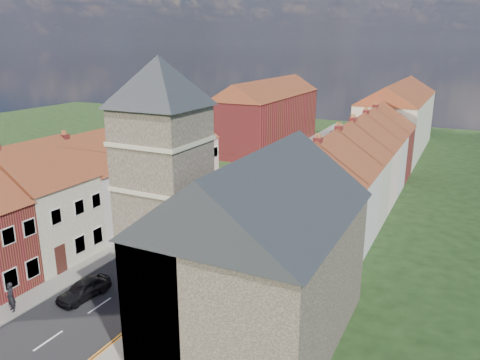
% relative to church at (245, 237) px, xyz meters
% --- Properties ---
extents(ground, '(160.00, 160.00, 0.00)m').
position_rel_church_xyz_m(ground, '(-9.36, -3.32, -5.88)').
color(ground, '#2D4C20').
rests_on(ground, ground).
extents(road, '(7.00, 90.00, 0.02)m').
position_rel_church_xyz_m(road, '(-9.36, 26.68, -5.87)').
color(road, black).
rests_on(road, ground).
extents(pavement_left, '(1.80, 90.00, 0.12)m').
position_rel_church_xyz_m(pavement_left, '(-13.76, 26.68, -5.82)').
color(pavement_left, gray).
rests_on(pavement_left, ground).
extents(pavement_right, '(1.80, 90.00, 0.12)m').
position_rel_church_xyz_m(pavement_right, '(-4.96, 26.68, -5.82)').
color(pavement_right, gray).
rests_on(pavement_right, ground).
extents(church, '(11.25, 14.25, 15.20)m').
position_rel_church_xyz_m(church, '(0.00, 0.00, 0.00)').
color(church, '#3F362C').
rests_on(church, ground).
extents(cottage_r_tudor, '(8.30, 5.20, 9.00)m').
position_rel_church_xyz_m(cottage_r_tudor, '(-0.09, 9.37, -1.41)').
color(cottage_r_tudor, beige).
rests_on(cottage_r_tudor, ground).
extents(cottage_r_white_near, '(8.30, 6.00, 9.00)m').
position_rel_church_xyz_m(cottage_r_white_near, '(-0.06, 14.77, -1.40)').
color(cottage_r_white_near, beige).
rests_on(cottage_r_white_near, ground).
extents(cottage_r_cream_mid, '(8.30, 5.20, 9.00)m').
position_rel_church_xyz_m(cottage_r_cream_mid, '(-0.06, 20.17, -1.40)').
color(cottage_r_cream_mid, beige).
rests_on(cottage_r_cream_mid, ground).
extents(cottage_r_pink, '(8.30, 6.00, 9.00)m').
position_rel_church_xyz_m(cottage_r_pink, '(-0.06, 25.57, -1.40)').
color(cottage_r_pink, '#FFE2C9').
rests_on(cottage_r_pink, ground).
extents(cottage_r_white_far, '(8.30, 5.20, 9.00)m').
position_rel_church_xyz_m(cottage_r_white_far, '(-0.06, 30.97, -1.40)').
color(cottage_r_white_far, beige).
rests_on(cottage_r_white_far, ground).
extents(cottage_r_cream_far, '(8.30, 6.00, 9.00)m').
position_rel_church_xyz_m(cottage_r_cream_far, '(-0.06, 36.37, -1.40)').
color(cottage_r_cream_far, maroon).
rests_on(cottage_r_cream_far, ground).
extents(cottage_l_cream, '(8.30, 6.30, 9.10)m').
position_rel_church_xyz_m(cottage_l_cream, '(-18.66, 2.22, -1.35)').
color(cottage_l_cream, beige).
rests_on(cottage_l_cream, ground).
extents(cottage_l_white, '(8.30, 6.90, 8.80)m').
position_rel_church_xyz_m(cottage_l_white, '(-18.66, 8.62, -1.51)').
color(cottage_l_white, beige).
rests_on(cottage_l_white, ground).
extents(cottage_l_brick_mid, '(8.30, 5.70, 9.10)m').
position_rel_church_xyz_m(cottage_l_brick_mid, '(-18.66, 14.72, -1.35)').
color(cottage_l_brick_mid, maroon).
rests_on(cottage_l_brick_mid, ground).
extents(cottage_l_pink, '(8.30, 6.30, 8.80)m').
position_rel_church_xyz_m(cottage_l_pink, '(-18.66, 20.52, -1.51)').
color(cottage_l_pink, '#FFE2C9').
rests_on(cottage_l_pink, ground).
extents(block_right_far, '(8.30, 24.20, 10.50)m').
position_rel_church_xyz_m(block_right_far, '(-0.06, 51.68, -0.58)').
color(block_right_far, beige).
rests_on(block_right_far, ground).
extents(block_left_far, '(8.30, 24.20, 10.50)m').
position_rel_church_xyz_m(block_left_far, '(-18.66, 46.68, -0.58)').
color(block_left_far, maroon).
rests_on(block_left_far, ground).
extents(lamppost, '(0.88, 0.15, 6.00)m').
position_rel_church_xyz_m(lamppost, '(-13.17, 16.68, -2.34)').
color(lamppost, black).
rests_on(lamppost, pavement_left).
extents(car_near, '(1.91, 3.78, 1.23)m').
position_rel_church_xyz_m(car_near, '(-10.90, -1.01, -5.26)').
color(car_near, black).
rests_on(car_near, ground).
extents(car_mid, '(1.60, 3.95, 1.28)m').
position_rel_church_xyz_m(car_mid, '(-12.56, 21.71, -5.24)').
color(car_mid, '#A0A2A8').
rests_on(car_mid, ground).
extents(car_far, '(2.81, 4.85, 1.32)m').
position_rel_church_xyz_m(car_far, '(-12.56, 39.79, -5.22)').
color(car_far, navy).
rests_on(car_far, ground).
extents(car_distant, '(2.15, 4.04, 1.08)m').
position_rel_church_xyz_m(car_distant, '(-11.20, 58.60, -5.34)').
color(car_distant, '#93949A').
rests_on(car_distant, ground).
extents(pedestrian_left, '(0.77, 0.61, 1.85)m').
position_rel_church_xyz_m(pedestrian_left, '(-13.53, -4.25, -4.83)').
color(pedestrian_left, black).
rests_on(pedestrian_left, pavement_left).
extents(pedestrian_right, '(0.95, 0.78, 1.79)m').
position_rel_church_xyz_m(pedestrian_right, '(-5.05, 6.52, -4.86)').
color(pedestrian_right, black).
rests_on(pedestrian_right, pavement_right).
extents(pedestrian_left_b, '(0.75, 0.60, 1.80)m').
position_rel_church_xyz_m(pedestrian_left_b, '(-13.97, 12.68, -4.86)').
color(pedestrian_left_b, black).
rests_on(pedestrian_left_b, pavement_left).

